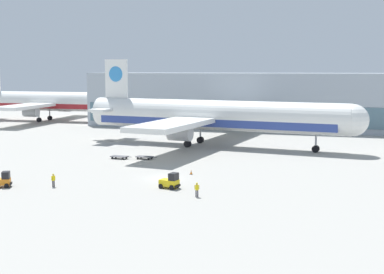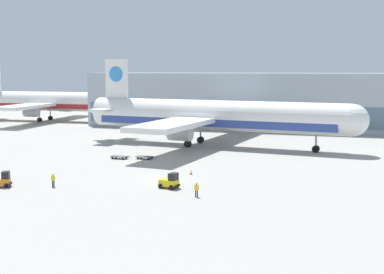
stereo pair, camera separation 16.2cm
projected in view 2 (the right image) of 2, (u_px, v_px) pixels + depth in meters
The scene contains 11 objects.
ground_plane at pixel (164, 179), 73.38m from camera, with size 400.00×400.00×0.00m, color #9E9B93.
terminal_building at pixel (262, 101), 136.79m from camera, with size 90.00×18.20×14.00m.
airplane_main at pixel (210, 116), 103.88m from camera, with size 58.00×48.59×17.00m.
airplane_distant at pixel (54, 102), 154.09m from camera, with size 55.00×45.74×16.09m.
baggage_tug_foreground at pixel (2, 180), 68.01m from camera, with size 2.81×2.46×2.00m.
baggage_tug_mid at pixel (170, 181), 67.29m from camera, with size 2.67×2.04×2.00m.
baggage_dolly_lead at pixel (119, 157), 89.58m from camera, with size 3.73×1.63×0.48m.
baggage_dolly_second at pixel (145, 157), 89.31m from camera, with size 3.73×1.63×0.48m.
ground_crew_near at pixel (197, 189), 62.61m from camera, with size 0.55×0.32×1.75m.
ground_crew_far at pixel (53, 179), 67.95m from camera, with size 0.35×0.53×1.76m.
traffic_cone_near at pixel (191, 172), 76.28m from camera, with size 0.40×0.40×0.69m.
Camera 2 is at (25.22, -67.64, 14.89)m, focal length 50.00 mm.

